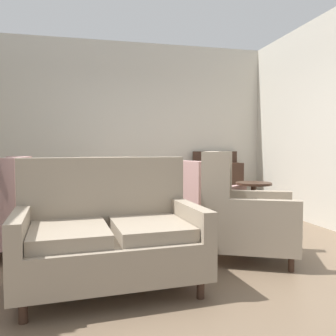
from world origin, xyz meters
TOP-DOWN VIEW (x-y plane):
  - ground at (0.00, 0.00)m, footprint 7.82×7.82m
  - wall_back at (0.00, 2.79)m, footprint 5.45×0.08m
  - wall_right at (2.64, 0.84)m, footprint 0.08×3.91m
  - baseboard_back at (0.00, 2.74)m, footprint 5.29×0.03m
  - coffee_table at (-0.25, 0.34)m, footprint 0.79×0.79m
  - porcelain_vase at (-0.24, 0.29)m, footprint 0.16×0.16m
  - settee at (-0.49, -0.73)m, footprint 1.50×0.99m
  - armchair_beside_settee at (0.78, 0.90)m, footprint 1.13×1.11m
  - armchair_far_left at (-0.38, 1.51)m, footprint 0.81×0.83m
  - armchair_near_window at (0.86, -0.28)m, footprint 1.15×1.09m
  - side_table at (1.42, 0.53)m, footprint 0.45×0.45m
  - sideboard at (1.69, 2.50)m, footprint 0.87×0.35m

SIDE VIEW (x-z plane):
  - ground at x=0.00m, z-range 0.00..0.00m
  - baseboard_back at x=0.00m, z-range 0.00..0.12m
  - side_table at x=1.42m, z-range 0.07..0.76m
  - armchair_beside_settee at x=0.78m, z-range -0.07..0.90m
  - coffee_table at x=-0.25m, z-range 0.15..0.68m
  - settee at x=-0.49m, z-range -0.11..0.94m
  - armchair_far_left at x=-0.38m, z-range -0.07..0.94m
  - armchair_near_window at x=0.86m, z-range -0.10..1.00m
  - sideboard at x=1.69m, z-range -0.04..1.02m
  - porcelain_vase at x=-0.24m, z-range 0.49..0.85m
  - wall_back at x=0.00m, z-range 0.00..3.02m
  - wall_right at x=2.64m, z-range 0.00..3.02m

